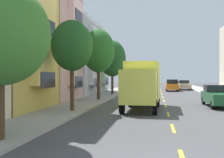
# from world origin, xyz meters

# --- Properties ---
(ground_plane) EXTENTS (160.00, 160.00, 0.00)m
(ground_plane) POSITION_xyz_m (0.00, 30.00, 0.00)
(ground_plane) COLOR #424244
(sidewalk_left) EXTENTS (3.20, 120.00, 0.14)m
(sidewalk_left) POSITION_xyz_m (-7.10, 28.00, 0.07)
(sidewalk_left) COLOR #99968E
(sidewalk_left) RESTS_ON ground_plane
(sidewalk_right) EXTENTS (3.20, 120.00, 0.14)m
(sidewalk_right) POSITION_xyz_m (7.10, 28.00, 0.07)
(sidewalk_right) COLOR #99968E
(sidewalk_right) RESTS_ON ground_plane
(lane_centerline_dashes) EXTENTS (0.14, 47.20, 0.01)m
(lane_centerline_dashes) POSITION_xyz_m (0.00, 24.50, 0.00)
(lane_centerline_dashes) COLOR yellow
(lane_centerline_dashes) RESTS_ON ground_plane
(townhouse_third_rose) EXTENTS (13.85, 7.59, 11.00)m
(townhouse_third_rose) POSITION_xyz_m (-15.22, 19.77, 5.30)
(townhouse_third_rose) COLOR #CC9E9E
(townhouse_third_rose) RESTS_ON ground_plane
(townhouse_fourth_dove_grey) EXTENTS (11.22, 7.59, 9.66)m
(townhouse_fourth_dove_grey) POSITION_xyz_m (-13.90, 27.56, 4.63)
(townhouse_fourth_dove_grey) COLOR #A8A8AD
(townhouse_fourth_dove_grey) RESTS_ON ground_plane
(townhouse_fifth_sage) EXTENTS (10.99, 7.59, 9.75)m
(townhouse_fifth_sage) POSITION_xyz_m (-13.79, 35.35, 4.68)
(townhouse_fifth_sage) COLOR #99AD8E
(townhouse_fifth_sage) RESTS_ON ground_plane
(street_tree_nearest) EXTENTS (3.64, 3.64, 5.71)m
(street_tree_nearest) POSITION_xyz_m (-6.40, 3.03, 3.97)
(street_tree_nearest) COLOR #47331E
(street_tree_nearest) RESTS_ON sidewalk_left
(street_tree_second) EXTENTS (2.81, 2.81, 6.11)m
(street_tree_second) POSITION_xyz_m (-6.40, 11.86, 4.50)
(street_tree_second) COLOR #47331E
(street_tree_second) RESTS_ON sidewalk_left
(street_tree_third) EXTENTS (3.18, 3.18, 6.96)m
(street_tree_third) POSITION_xyz_m (-6.40, 20.69, 4.93)
(street_tree_third) COLOR #47331E
(street_tree_third) RESTS_ON sidewalk_left
(street_tree_farthest) EXTENTS (3.49, 3.49, 6.97)m
(street_tree_farthest) POSITION_xyz_m (-6.40, 29.53, 4.75)
(street_tree_farthest) COLOR #47331E
(street_tree_farthest) RESTS_ON sidewalk_left
(delivery_box_truck) EXTENTS (2.68, 7.53, 3.50)m
(delivery_box_truck) POSITION_xyz_m (-1.79, 14.63, 1.96)
(delivery_box_truck) COLOR #D8D84C
(delivery_box_truck) RESTS_ON ground_plane
(parked_pickup_champagne) EXTENTS (2.10, 5.34, 1.73)m
(parked_pickup_champagne) POSITION_xyz_m (4.29, 45.62, 0.83)
(parked_pickup_champagne) COLOR tan
(parked_pickup_champagne) RESTS_ON ground_plane
(parked_sedan_teal) EXTENTS (1.87, 4.53, 1.43)m
(parked_sedan_teal) POSITION_xyz_m (4.40, 54.09, 0.75)
(parked_sedan_teal) COLOR #195B60
(parked_sedan_teal) RESTS_ON ground_plane
(parked_pickup_forest) EXTENTS (2.08, 5.33, 1.73)m
(parked_pickup_forest) POSITION_xyz_m (4.20, 17.16, 0.83)
(parked_pickup_forest) COLOR #194C28
(parked_pickup_forest) RESTS_ON ground_plane
(parked_wagon_navy) EXTENTS (1.87, 4.72, 1.50)m
(parked_wagon_navy) POSITION_xyz_m (-4.25, 51.73, 0.80)
(parked_wagon_navy) COLOR navy
(parked_wagon_navy) RESTS_ON ground_plane
(parked_pickup_sky) EXTENTS (2.10, 5.34, 1.73)m
(parked_pickup_sky) POSITION_xyz_m (-4.40, 36.37, 0.83)
(parked_pickup_sky) COLOR #7A9EC6
(parked_pickup_sky) RESTS_ON ground_plane
(moving_orange_sedan) EXTENTS (1.95, 4.80, 1.93)m
(moving_orange_sedan) POSITION_xyz_m (1.80, 40.78, 0.99)
(moving_orange_sedan) COLOR orange
(moving_orange_sedan) RESTS_ON ground_plane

